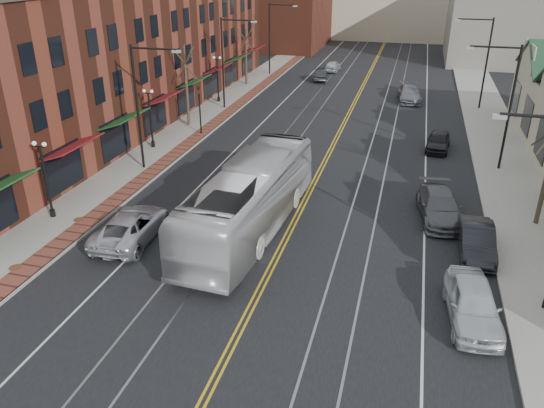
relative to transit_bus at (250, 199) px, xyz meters
The scene contains 28 objects.
ground 9.89m from the transit_bus, 78.13° to the right, with size 160.00×160.00×0.00m, color black.
sidewalk_left 14.59m from the transit_bus, 133.64° to the left, with size 4.00×120.00×0.15m, color gray.
sidewalk_right 17.58m from the transit_bus, 36.83° to the left, with size 4.00×120.00×0.15m, color gray.
building_left 24.66m from the transit_bus, 134.19° to the left, with size 10.00×50.00×11.00m, color maroon.
backdrop_mid 75.56m from the transit_bus, 88.48° to the left, with size 22.00×14.00×9.00m, color #B9AB8E.
backdrop_right 58.15m from the transit_bus, 72.97° to the left, with size 12.00×16.00×11.00m, color slate.
streetlight_l_1 11.59m from the transit_bus, 144.36° to the left, with size 3.33×0.25×8.00m.
streetlight_l_2 24.45m from the transit_bus, 111.91° to the left, with size 3.33×0.25×8.00m.
streetlight_l_3 39.67m from the transit_bus, 103.23° to the left, with size 3.33×0.25×8.00m.
streetlight_r_1 18.34m from the transit_bus, 43.74° to the left, with size 3.33×0.25×8.00m.
streetlight_r_2 31.50m from the transit_bus, 65.39° to the left, with size 3.33×0.25×8.00m.
lamppost_l_1 10.91m from the transit_bus, behind, with size 0.84×0.28×4.27m.
lamppost_l_2 15.06m from the transit_bus, 135.84° to the left, with size 0.84×0.28×4.27m.
lamppost_l_3 26.77m from the transit_bus, 113.80° to the left, with size 0.84×0.28×4.27m.
tree_left_near 19.62m from the transit_bus, 122.49° to the left, with size 1.78×1.37×6.48m.
tree_left_far 34.17m from the transit_bus, 107.91° to the left, with size 1.66×1.28×6.02m.
manhole_mid 11.39m from the transit_bus, 144.70° to the right, with size 0.60×0.60×0.02m, color #592D19.
manhole_far 9.47m from the transit_bus, behind, with size 0.60×0.60×0.02m, color #592D19.
traffic_signal 16.86m from the transit_bus, 120.70° to the left, with size 0.18×0.15×3.80m.
transit_bus is the anchor object (origin of this frame).
parked_suv 6.12m from the transit_bus, 155.88° to the right, with size 2.48×5.38×1.50m, color silver.
parked_car_a 11.74m from the transit_bus, 25.05° to the right, with size 1.86×4.63×1.58m, color silver.
parked_car_b 11.21m from the transit_bus, ahead, with size 1.51×4.34×1.43m, color black.
parked_car_c 10.35m from the transit_bus, 22.66° to the left, with size 2.08×5.12×1.49m, color #59595F.
parked_car_d 18.45m from the transit_bus, 58.54° to the left, with size 1.58×3.93×1.34m, color black.
distant_car_left 37.11m from the transit_bus, 94.66° to the left, with size 1.34×3.85×1.27m, color black.
distant_car_right 30.80m from the transit_bus, 76.73° to the left, with size 2.09×5.15×1.49m, color slate.
distant_car_far 42.74m from the transit_bus, 93.41° to the left, with size 1.53×3.80×1.30m, color silver.
Camera 1 is at (5.45, -13.86, 13.06)m, focal length 35.00 mm.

